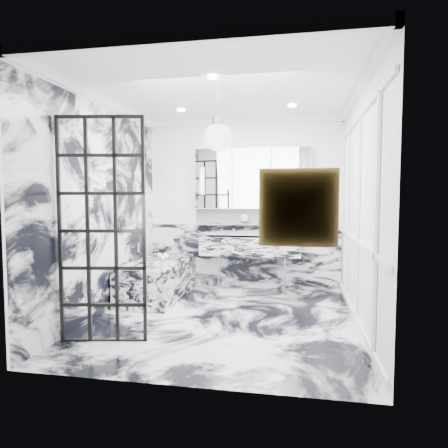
% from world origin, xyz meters
% --- Properties ---
extents(floor, '(3.60, 3.60, 0.00)m').
position_xyz_m(floor, '(0.00, 0.00, 0.00)').
color(floor, silver).
rests_on(floor, ground).
extents(ceiling, '(3.60, 3.60, 0.00)m').
position_xyz_m(ceiling, '(0.00, 0.00, 2.80)').
color(ceiling, white).
rests_on(ceiling, wall_back).
extents(wall_back, '(3.60, 0.00, 3.60)m').
position_xyz_m(wall_back, '(0.00, 1.80, 1.40)').
color(wall_back, white).
rests_on(wall_back, floor).
extents(wall_front, '(3.60, 0.00, 3.60)m').
position_xyz_m(wall_front, '(0.00, -1.80, 1.40)').
color(wall_front, white).
rests_on(wall_front, floor).
extents(wall_left, '(0.00, 3.60, 3.60)m').
position_xyz_m(wall_left, '(-1.60, 0.00, 1.40)').
color(wall_left, white).
rests_on(wall_left, floor).
extents(wall_right, '(0.00, 3.60, 3.60)m').
position_xyz_m(wall_right, '(1.60, 0.00, 1.40)').
color(wall_right, white).
rests_on(wall_right, floor).
extents(marble_clad_back, '(3.18, 0.05, 1.05)m').
position_xyz_m(marble_clad_back, '(0.00, 1.78, 0.53)').
color(marble_clad_back, silver).
rests_on(marble_clad_back, floor).
extents(marble_clad_left, '(0.02, 3.56, 2.68)m').
position_xyz_m(marble_clad_left, '(-1.59, 0.00, 1.34)').
color(marble_clad_left, silver).
rests_on(marble_clad_left, floor).
extents(panel_molding, '(0.03, 3.40, 2.30)m').
position_xyz_m(panel_molding, '(1.58, 0.00, 1.30)').
color(panel_molding, white).
rests_on(panel_molding, floor).
extents(soap_bottle_a, '(0.10, 0.10, 0.21)m').
position_xyz_m(soap_bottle_a, '(0.45, 1.71, 1.20)').
color(soap_bottle_a, '#8C5919').
rests_on(soap_bottle_a, ledge).
extents(soap_bottle_b, '(0.11, 0.11, 0.19)m').
position_xyz_m(soap_bottle_b, '(0.91, 1.71, 1.18)').
color(soap_bottle_b, '#4C4C51').
rests_on(soap_bottle_b, ledge).
extents(soap_bottle_c, '(0.13, 0.13, 0.14)m').
position_xyz_m(soap_bottle_c, '(0.62, 1.71, 1.16)').
color(soap_bottle_c, silver).
rests_on(soap_bottle_c, ledge).
extents(face_pot, '(0.14, 0.14, 0.14)m').
position_xyz_m(face_pot, '(0.03, 1.71, 1.17)').
color(face_pot, white).
rests_on(face_pot, ledge).
extents(amber_bottle, '(0.04, 0.04, 0.10)m').
position_xyz_m(amber_bottle, '(0.53, 1.71, 1.14)').
color(amber_bottle, '#8C5919').
rests_on(amber_bottle, ledge).
extents(flower_vase, '(0.08, 0.08, 0.12)m').
position_xyz_m(flower_vase, '(-0.83, 0.12, 0.61)').
color(flower_vase, silver).
rests_on(flower_vase, bathtub).
extents(crittall_door, '(0.87, 0.19, 2.34)m').
position_xyz_m(crittall_door, '(-1.11, -0.97, 1.17)').
color(crittall_door, black).
rests_on(crittall_door, floor).
extents(artwork, '(0.49, 0.05, 0.49)m').
position_xyz_m(artwork, '(0.90, -1.76, 1.45)').
color(artwork, orange).
rests_on(artwork, wall_front).
extents(pendant_light, '(0.24, 0.24, 0.24)m').
position_xyz_m(pendant_light, '(0.20, -1.34, 2.04)').
color(pendant_light, white).
rests_on(pendant_light, ceiling).
extents(trough_sink, '(1.60, 0.45, 0.30)m').
position_xyz_m(trough_sink, '(0.15, 1.55, 0.73)').
color(trough_sink, silver).
rests_on(trough_sink, wall_back).
extents(ledge, '(1.90, 0.14, 0.04)m').
position_xyz_m(ledge, '(0.15, 1.72, 1.07)').
color(ledge, silver).
rests_on(ledge, wall_back).
extents(subway_tile, '(1.90, 0.03, 0.23)m').
position_xyz_m(subway_tile, '(0.15, 1.78, 1.21)').
color(subway_tile, white).
rests_on(subway_tile, wall_back).
extents(mirror_cabinet, '(1.90, 0.16, 1.00)m').
position_xyz_m(mirror_cabinet, '(0.15, 1.73, 1.82)').
color(mirror_cabinet, white).
rests_on(mirror_cabinet, wall_back).
extents(sconce_left, '(0.07, 0.07, 0.40)m').
position_xyz_m(sconce_left, '(-0.67, 1.63, 1.78)').
color(sconce_left, white).
rests_on(sconce_left, mirror_cabinet).
extents(sconce_right, '(0.07, 0.07, 0.40)m').
position_xyz_m(sconce_right, '(0.97, 1.63, 1.78)').
color(sconce_right, white).
rests_on(sconce_right, mirror_cabinet).
extents(bathtub, '(0.75, 1.65, 0.55)m').
position_xyz_m(bathtub, '(-1.18, 0.90, 0.28)').
color(bathtub, silver).
rests_on(bathtub, floor).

